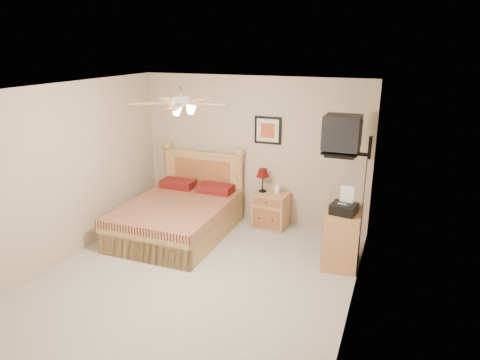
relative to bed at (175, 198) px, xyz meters
name	(u,v)px	position (x,y,z in m)	size (l,w,h in m)	color
floor	(196,279)	(0.90, -1.12, -0.65)	(4.50, 4.50, 0.00)	#AAA499
ceiling	(189,89)	(0.90, -1.12, 1.85)	(4.00, 4.50, 0.04)	white
wall_back	(253,150)	(0.90, 1.13, 0.60)	(4.00, 0.04, 2.50)	#BEA88C
wall_front	(60,279)	(0.90, -3.37, 0.60)	(4.00, 0.04, 2.50)	#BEA88C
wall_left	(66,174)	(-1.10, -1.12, 0.60)	(0.04, 4.50, 2.50)	#BEA88C
wall_right	(357,212)	(2.90, -1.12, 0.60)	(0.04, 4.50, 2.50)	#BEA88C
bed	(175,198)	(0.00, 0.00, 0.00)	(1.54, 2.02, 1.31)	tan
nightstand	(271,210)	(1.32, 0.88, -0.35)	(0.56, 0.42, 0.60)	#B5814D
table_lamp	(263,180)	(1.16, 0.92, 0.15)	(0.22, 0.22, 0.41)	#5B0D09
lotion_bottle	(277,188)	(1.43, 0.89, 0.06)	(0.09, 0.09, 0.22)	white
framed_picture	(268,130)	(1.17, 1.11, 0.97)	(0.46, 0.04, 0.46)	black
dresser	(342,238)	(2.63, 0.00, -0.25)	(0.47, 0.67, 0.80)	#A96C42
fax_machine	(344,201)	(2.64, -0.06, 0.32)	(0.33, 0.35, 0.35)	black
magazine_lower	(346,204)	(2.63, 0.27, 0.15)	(0.18, 0.24, 0.02)	beige
magazine_upper	(347,203)	(2.64, 0.28, 0.18)	(0.20, 0.28, 0.02)	gray
wall_tv	(353,136)	(2.65, 0.22, 1.16)	(0.56, 0.46, 0.58)	black
ceiling_fan	(181,103)	(0.90, -1.32, 1.71)	(1.14, 1.14, 0.28)	white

